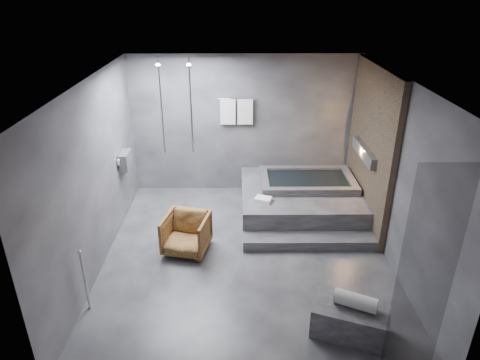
{
  "coord_description": "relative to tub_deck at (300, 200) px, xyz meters",
  "views": [
    {
      "loc": [
        -0.15,
        -5.74,
        4.03
      ],
      "look_at": [
        -0.1,
        0.3,
        1.21
      ],
      "focal_mm": 32.0,
      "sensor_mm": 36.0,
      "label": 1
    }
  ],
  "objects": [
    {
      "name": "deck_towel",
      "position": [
        -0.73,
        -0.52,
        0.29
      ],
      "size": [
        0.33,
        0.29,
        0.07
      ],
      "primitive_type": "cube",
      "rotation": [
        0.0,
        0.0,
        -0.36
      ],
      "color": "white",
      "rests_on": "tub_deck"
    },
    {
      "name": "driftwood_chair",
      "position": [
        -2.02,
        -1.29,
        0.07
      ],
      "size": [
        0.83,
        0.84,
        0.64
      ],
      "primitive_type": "imported",
      "rotation": [
        0.0,
        0.0,
        -0.22
      ],
      "color": "#482B12",
      "rests_on": "ground"
    },
    {
      "name": "rolled_towel",
      "position": [
        0.24,
        -3.12,
        0.25
      ],
      "size": [
        0.55,
        0.4,
        0.19
      ],
      "primitive_type": "cylinder",
      "rotation": [
        0.0,
        1.57,
        -0.46
      ],
      "color": "silver",
      "rests_on": "concrete_bench"
    },
    {
      "name": "tub_deck",
      "position": [
        0.0,
        0.0,
        0.0
      ],
      "size": [
        2.2,
        2.0,
        0.5
      ],
      "primitive_type": "cube",
      "color": "#2F2F31",
      "rests_on": "ground"
    },
    {
      "name": "tub_step",
      "position": [
        0.0,
        -1.18,
        -0.16
      ],
      "size": [
        2.2,
        0.36,
        0.18
      ],
      "primitive_type": "cube",
      "color": "#2F2F31",
      "rests_on": "ground"
    },
    {
      "name": "room",
      "position": [
        -0.65,
        -1.21,
        1.48
      ],
      "size": [
        5.0,
        5.04,
        2.82
      ],
      "color": "#2A2A2C",
      "rests_on": "ground"
    },
    {
      "name": "concrete_bench",
      "position": [
        0.2,
        -3.14,
        -0.04
      ],
      "size": [
        1.03,
        0.79,
        0.41
      ],
      "primitive_type": "cube",
      "rotation": [
        0.0,
        0.0,
        -0.35
      ],
      "color": "#303032",
      "rests_on": "ground"
    }
  ]
}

